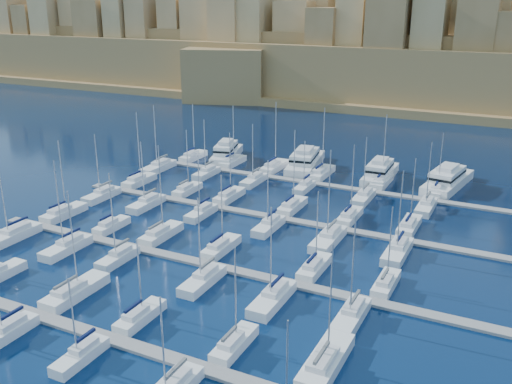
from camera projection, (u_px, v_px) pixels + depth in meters
The scene contains 52 objects.
ground at pixel (249, 238), 95.27m from camera, with size 600.00×600.00×0.00m, color #031031.
pontoon_near at pixel (117, 341), 66.38m from camera, with size 84.00×2.00×0.40m, color slate.
pontoon_mid_near at pixel (213, 266), 85.03m from camera, with size 84.00×2.00×0.40m, color slate.
pontoon_mid_far at pixel (274, 217), 103.68m from camera, with size 84.00×2.00×0.40m, color slate.
pontoon_far at pixel (317, 184), 122.34m from camera, with size 84.00×2.00×0.40m, color slate.
sailboat_2 at pixel (75, 291), 76.42m from camera, with size 3.12×10.39×15.11m.
sailboat_3 at pixel (140, 316), 70.55m from camera, with size 2.40×7.99×11.19m.
sailboat_4 at pixel (234, 344), 64.93m from camera, with size 2.37×7.91×12.83m.
sailboat_5 at pixel (326, 362), 61.68m from camera, with size 3.23×10.75×14.67m.
sailboat_8 at pixel (7, 332), 67.19m from camera, with size 2.44×8.14×12.93m.
sailboat_9 at pixel (81, 355), 62.86m from camera, with size 2.22×7.38×10.69m.
sailboat_12 at pixel (64, 213), 104.30m from camera, with size 2.85×9.51×14.47m.
sailboat_13 at pixel (111, 226), 98.57m from camera, with size 2.29×7.62×10.39m.
sailboat_14 at pixel (161, 234), 95.12m from camera, with size 2.80×9.32×16.09m.
sailboat_15 at pixel (221, 247), 90.06m from camera, with size 2.65×8.84×12.80m.
sailboat_16 at pixel (314, 267), 83.35m from camera, with size 2.59×8.63×12.59m.
sailboat_17 at pixel (386, 284), 78.61m from camera, with size 2.39×7.97×12.13m.
sailboat_18 at pixel (12, 236), 94.29m from camera, with size 3.17×10.55×14.38m.
sailboat_19 at pixel (67, 247), 90.02m from camera, with size 2.80×9.33×15.36m.
sailboat_20 at pixel (118, 257), 86.49m from camera, with size 2.40×8.01×12.13m.
sailboat_21 at pixel (203, 280), 79.59m from camera, with size 2.73×9.10×13.37m.
sailboat_22 at pixel (272, 298), 74.72m from camera, with size 2.95×9.83×14.00m.
sailboat_23 at pixel (351, 316), 70.58m from camera, with size 2.74×9.12×14.61m.
sailboat_24 at pixel (139, 181), 122.59m from camera, with size 2.73×9.09×15.78m.
sailboat_25 at pixel (187, 190), 116.91m from camera, with size 2.43×8.09×13.46m.
sailboat_26 at pixel (229, 196), 113.26m from camera, with size 2.71×9.02×13.70m.
sailboat_27 at pixel (292, 206), 107.64m from camera, with size 2.75×9.17×15.57m.
sailboat_28 at pixel (350, 216), 102.65m from camera, with size 2.58×8.62×14.23m.
sailboat_29 at pixel (409, 226), 98.44m from camera, with size 2.75×9.16×13.03m.
sailboat_30 at pixel (102, 195), 113.74m from camera, with size 2.73×9.11×13.53m.
sailboat_31 at pixel (147, 203), 109.10m from camera, with size 2.76×9.21×13.33m.
sailboat_32 at pixel (201, 213), 104.48m from camera, with size 2.47×8.24×12.01m.
sailboat_33 at pixel (269, 226), 98.45m from camera, with size 2.64×8.80×12.91m.
sailboat_34 at pixel (328, 239), 93.06m from camera, with size 3.15×10.50×16.21m.
sailboat_35 at pixel (397, 251), 88.54m from camera, with size 3.01×10.03×14.30m.
sailboat_36 at pixel (193, 156), 141.40m from camera, with size 2.76×9.19×14.03m.
sailboat_37 at pixel (233, 162), 136.76m from camera, with size 2.78×9.28×14.49m.
sailboat_38 at pixel (274, 167), 132.67m from camera, with size 3.10×10.32×16.05m.
sailboat_39 at pixel (321, 173), 127.87m from camera, with size 3.14×10.47×15.71m.
sailboat_40 at pixel (381, 182), 121.80m from camera, with size 2.92×9.74×15.52m.
sailboat_41 at pixel (437, 190), 116.53m from camera, with size 2.65×8.84×12.97m.
sailboat_42 at pixel (159, 167), 132.38m from camera, with size 3.17×10.58×15.58m.
sailboat_43 at pixel (207, 173), 128.03m from camera, with size 2.57×8.57×13.30m.
sailboat_44 at pixel (254, 180), 122.96m from camera, with size 2.63×8.75×13.43m.
sailboat_45 at pixel (304, 187), 118.58m from camera, with size 2.30×7.67×10.96m.
sailboat_46 at pixel (364, 197), 112.57m from camera, with size 2.74×9.12×13.34m.
sailboat_47 at pixel (426, 207), 107.46m from camera, with size 2.76×9.20×13.56m.
motor_yacht_a at pixel (226, 152), 141.16m from camera, with size 8.92×16.77×5.25m.
motor_yacht_b at pixel (305, 161), 134.01m from camera, with size 9.05×20.16×5.25m.
motor_yacht_c at pixel (380, 172), 125.21m from camera, with size 5.48×16.76×5.25m.
motor_yacht_d at pixel (447, 179), 120.20m from camera, with size 8.54×19.52×5.25m.
fortified_city at pixel (429, 61), 222.22m from camera, with size 460.00×108.95×59.52m.
Camera 1 is at (39.85, -78.06, 38.16)m, focal length 40.00 mm.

